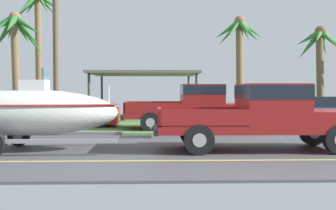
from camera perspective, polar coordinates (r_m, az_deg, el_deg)
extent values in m
cube|color=#4C4C51|center=(12.24, 12.74, -6.09)|extent=(36.00, 8.00, 0.06)
cube|color=#567F42|center=(23.00, 5.87, -2.17)|extent=(36.00, 14.00, 0.11)
cube|color=#DBCC4C|center=(10.52, 15.21, -7.27)|extent=(34.20, 0.12, 0.01)
cube|color=maroon|center=(12.09, 12.11, -3.04)|extent=(5.64, 2.04, 0.22)
cube|color=maroon|center=(12.71, 21.05, -1.53)|extent=(1.58, 2.04, 0.38)
cube|color=maroon|center=(12.15, 13.95, 0.16)|extent=(1.69, 2.04, 1.13)
cube|color=black|center=(12.15, 13.96, 1.75)|extent=(1.71, 2.06, 0.38)
cube|color=#621111|center=(11.80, 4.37, -2.49)|extent=(2.37, 2.04, 0.04)
cube|color=maroon|center=(12.76, 3.91, -1.22)|extent=(2.37, 0.08, 0.45)
cube|color=maroon|center=(10.81, 4.93, -1.83)|extent=(2.37, 0.08, 0.45)
cube|color=maroon|center=(11.72, -1.20, -1.52)|extent=(0.08, 2.04, 0.45)
cube|color=#333338|center=(11.75, -1.68, -3.44)|extent=(0.12, 1.84, 0.16)
sphere|color=#B2B2B7|center=(11.75, -2.27, -3.20)|extent=(0.10, 0.10, 0.10)
cylinder|color=black|center=(13.56, 19.22, -3.53)|extent=(0.80, 0.28, 0.80)
cylinder|color=#9E9EA3|center=(13.56, 19.22, -3.53)|extent=(0.36, 0.29, 0.36)
cylinder|color=black|center=(12.72, 3.40, -3.79)|extent=(0.80, 0.28, 0.80)
cylinder|color=#9E9EA3|center=(12.72, 3.40, -3.79)|extent=(0.36, 0.29, 0.36)
cylinder|color=black|center=(10.92, 4.26, -4.76)|extent=(0.80, 0.28, 0.80)
cylinder|color=#9E9EA3|center=(10.92, 4.26, -4.76)|extent=(0.36, 0.29, 0.36)
cube|color=gray|center=(11.78, -4.46, -4.36)|extent=(0.90, 0.10, 0.08)
cube|color=gray|center=(13.23, -17.68, -3.74)|extent=(5.23, 0.12, 0.10)
cube|color=gray|center=(11.41, -20.32, -4.69)|extent=(5.23, 0.12, 0.10)
cylinder|color=black|center=(13.44, -19.75, -3.93)|extent=(0.64, 0.22, 0.64)
cylinder|color=#9E9EA3|center=(13.44, -19.75, -3.93)|extent=(0.29, 0.23, 0.29)
ellipsoid|color=silver|center=(12.26, -18.94, -0.97)|extent=(5.15, 1.78, 1.28)
ellipsoid|color=#B22626|center=(12.25, -18.95, 0.08)|extent=(5.26, 1.81, 0.12)
cube|color=silver|center=(12.17, -17.81, 1.76)|extent=(0.70, 0.60, 0.65)
cube|color=slate|center=(12.10, -16.47, 4.02)|extent=(0.06, 0.56, 0.36)
cylinder|color=silver|center=(11.77, -8.11, 1.47)|extent=(0.04, 0.04, 0.50)
cube|color=maroon|center=(17.68, 3.35, -1.38)|extent=(5.70, 2.08, 0.22)
cube|color=maroon|center=(17.97, 9.89, -0.40)|extent=(1.60, 2.08, 0.38)
cube|color=maroon|center=(17.69, 4.64, 0.91)|extent=(1.71, 2.08, 1.19)
cube|color=black|center=(17.69, 4.65, 2.09)|extent=(1.73, 2.10, 0.38)
cube|color=#621111|center=(17.60, -2.02, -0.97)|extent=(2.40, 2.08, 0.04)
cube|color=maroon|center=(18.59, -2.01, -0.18)|extent=(2.40, 0.08, 0.45)
cube|color=maroon|center=(16.60, -2.04, -0.45)|extent=(2.40, 0.08, 0.45)
cube|color=maroon|center=(17.64, -5.78, -0.31)|extent=(0.08, 2.08, 0.45)
cube|color=#333338|center=(17.67, -6.10, -1.59)|extent=(0.12, 1.87, 0.16)
sphere|color=#B2B2B7|center=(17.67, -6.49, -1.43)|extent=(0.10, 0.10, 0.10)
cylinder|color=black|center=(18.89, 9.07, -1.88)|extent=(0.80, 0.28, 0.80)
cylinder|color=#9E9EA3|center=(18.89, 9.07, -1.88)|extent=(0.36, 0.29, 0.36)
cylinder|color=black|center=(17.08, 10.24, -2.31)|extent=(0.80, 0.28, 0.80)
cylinder|color=#9E9EA3|center=(17.08, 10.24, -2.31)|extent=(0.36, 0.29, 0.36)
cylinder|color=black|center=(18.55, -2.37, -1.93)|extent=(0.80, 0.28, 0.80)
cylinder|color=#9E9EA3|center=(18.55, -2.37, -1.93)|extent=(0.36, 0.29, 0.36)
cylinder|color=black|center=(16.70, -2.44, -2.38)|extent=(0.80, 0.28, 0.80)
cylinder|color=#9E9EA3|center=(16.70, -2.44, -2.38)|extent=(0.36, 0.29, 0.36)
cube|color=#B21E19|center=(19.44, -13.82, -1.42)|extent=(4.78, 1.89, 0.70)
cube|color=black|center=(19.47, -14.52, 0.34)|extent=(2.68, 1.74, 0.50)
cylinder|color=black|center=(20.03, -8.74, -1.86)|extent=(0.66, 0.22, 0.66)
cylinder|color=#9E9EA3|center=(20.03, -8.74, -1.86)|extent=(0.30, 0.23, 0.30)
cylinder|color=black|center=(18.33, -9.39, -2.22)|extent=(0.66, 0.22, 0.66)
cylinder|color=#9E9EA3|center=(18.33, -9.39, -2.22)|extent=(0.30, 0.23, 0.30)
cylinder|color=black|center=(20.68, -17.73, -1.81)|extent=(0.66, 0.22, 0.66)
cylinder|color=#9E9EA3|center=(20.68, -17.73, -1.81)|extent=(0.30, 0.23, 0.30)
cylinder|color=black|center=(19.04, -19.15, -2.15)|extent=(0.66, 0.22, 0.66)
cylinder|color=#9E9EA3|center=(19.04, -19.15, -2.15)|extent=(0.30, 0.23, 0.30)
cube|color=#234C89|center=(21.30, 19.30, -1.17)|extent=(4.64, 1.79, 0.70)
cube|color=black|center=(21.20, 18.74, 0.44)|extent=(2.60, 1.64, 0.50)
cylinder|color=black|center=(21.57, 14.61, -1.62)|extent=(0.66, 0.22, 0.66)
cylinder|color=#9E9EA3|center=(21.57, 14.61, -1.62)|extent=(0.30, 0.23, 0.30)
cylinder|color=black|center=(20.03, 15.91, -1.91)|extent=(0.66, 0.22, 0.66)
cylinder|color=#9E9EA3|center=(20.03, 15.91, -1.91)|extent=(0.30, 0.23, 0.30)
cylinder|color=#4C4238|center=(26.55, 2.84, 1.19)|extent=(0.14, 0.14, 2.57)
cylinder|color=#4C4238|center=(21.47, 3.93, 0.98)|extent=(0.14, 0.14, 2.57)
cylinder|color=#4C4238|center=(26.68, -9.05, 1.18)|extent=(0.14, 0.14, 2.57)
cylinder|color=#4C4238|center=(21.63, -10.76, 0.95)|extent=(0.14, 0.14, 2.57)
cube|color=#6B665B|center=(23.94, -3.27, 4.34)|extent=(6.01, 5.60, 0.14)
cylinder|color=brown|center=(23.84, 20.11, 3.68)|extent=(0.39, 0.73, 4.84)
cone|color=#387A38|center=(24.45, 21.99, 7.84)|extent=(2.03, 0.68, 1.50)
cone|color=#387A38|center=(24.53, 20.50, 7.92)|extent=(1.14, 1.38, 1.42)
cone|color=#387A38|center=(24.36, 18.81, 7.74)|extent=(1.25, 1.63, 1.65)
cone|color=#387A38|center=(23.84, 18.69, 8.65)|extent=(1.48, 0.55, 1.04)
cone|color=#387A38|center=(23.34, 19.92, 8.85)|extent=(1.02, 1.43, 0.94)
cone|color=#387A38|center=(23.53, 21.44, 8.17)|extent=(0.98, 1.50, 1.38)
sphere|color=brown|center=(24.03, 20.19, 9.44)|extent=(0.63, 0.63, 0.63)
cylinder|color=brown|center=(25.39, 9.79, 4.75)|extent=(0.43, 0.85, 5.80)
cone|color=#387A38|center=(25.71, 11.30, 10.08)|extent=(1.52, 0.41, 1.23)
cone|color=#387A38|center=(26.03, 10.46, 9.94)|extent=(1.11, 1.08, 1.24)
cone|color=#387A38|center=(26.15, 9.67, 9.91)|extent=(0.49, 1.39, 1.31)
cone|color=#387A38|center=(26.14, 8.33, 9.62)|extent=(1.46, 1.67, 1.54)
cone|color=#387A38|center=(25.37, 8.20, 10.17)|extent=(1.78, 0.68, 1.37)
cone|color=#387A38|center=(25.09, 9.11, 10.38)|extent=(1.24, 1.34, 1.20)
cone|color=#387A38|center=(24.88, 10.49, 10.29)|extent=(0.67, 1.82, 1.35)
cone|color=#387A38|center=(25.18, 11.01, 9.90)|extent=(1.35, 1.53, 1.59)
sphere|color=brown|center=(25.69, 9.83, 11.20)|extent=(0.69, 0.69, 0.69)
cylinder|color=brown|center=(24.10, -17.30, 6.20)|extent=(0.35, 0.48, 6.93)
cone|color=#2D6B2D|center=(24.41, -15.92, 13.31)|extent=(1.44, 0.47, 1.15)
cone|color=#2D6B2D|center=(24.87, -16.30, 13.07)|extent=(1.08, 1.35, 1.19)
cone|color=#2D6B2D|center=(25.18, -18.14, 12.98)|extent=(1.39, 1.53, 1.18)
cone|color=#2D6B2D|center=(24.54, -18.87, 12.56)|extent=(1.56, 0.57, 1.68)
cone|color=#2D6B2D|center=(24.13, -18.59, 12.98)|extent=(1.30, 1.45, 1.55)
cone|color=#2D6B2D|center=(23.73, -16.78, 13.22)|extent=(1.24, 1.66, 1.47)
cylinder|color=brown|center=(21.58, -20.13, 4.35)|extent=(0.36, 0.70, 5.21)
cone|color=#2D6B2D|center=(21.63, -18.69, 9.42)|extent=(1.47, 0.52, 1.63)
cone|color=#2D6B2D|center=(21.95, -18.50, 8.88)|extent=(1.48, 1.23, 1.92)
cone|color=#2D6B2D|center=(22.54, -19.37, 9.62)|extent=(0.58, 1.93, 1.37)
cone|color=#2D6B2D|center=(22.46, -20.66, 9.78)|extent=(1.14, 1.51, 1.16)
cone|color=#2D6B2D|center=(22.21, -21.54, 9.00)|extent=(1.74, 1.09, 1.83)
cone|color=#2D6B2D|center=(21.88, -22.05, 10.24)|extent=(1.60, 0.70, 1.01)
cone|color=#2D6B2D|center=(21.46, -21.59, 10.24)|extent=(1.14, 1.31, 1.08)
cone|color=#2D6B2D|center=(20.99, -20.69, 10.34)|extent=(0.60, 1.85, 1.24)
cone|color=#2D6B2D|center=(21.10, -18.71, 10.25)|extent=(1.80, 1.36, 1.24)
sphere|color=brown|center=(21.85, -20.22, 11.17)|extent=(0.58, 0.58, 0.58)
cylinder|color=brown|center=(17.44, -15.10, 8.35)|extent=(0.24, 0.24, 7.25)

